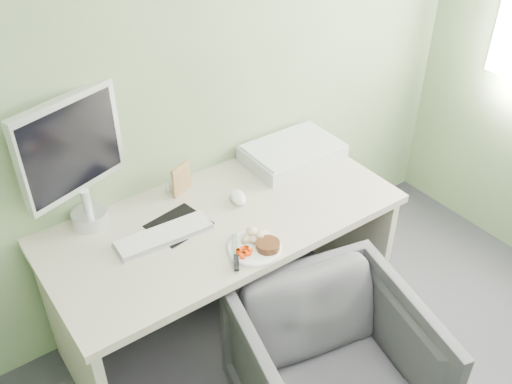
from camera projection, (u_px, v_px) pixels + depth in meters
wall_back at (170, 58)px, 2.43m from camera, size 3.50×0.00×3.50m
desk at (224, 247)px, 2.66m from camera, size 1.60×0.75×0.73m
plate at (255, 248)px, 2.37m from camera, size 0.23×0.23×0.01m
steak at (268, 245)px, 2.35m from camera, size 0.12×0.12×0.03m
potato_pile at (254, 234)px, 2.40m from camera, size 0.10×0.07×0.05m
carrot_heap at (245, 251)px, 2.32m from camera, size 0.06×0.05×0.03m
steak_knife at (236, 257)px, 2.30m from camera, size 0.13×0.20×0.02m
mousepad at (179, 225)px, 2.50m from camera, size 0.27×0.25×0.00m
keyboard at (164, 235)px, 2.42m from camera, size 0.42×0.15×0.02m
computer_mouse at (238, 197)px, 2.63m from camera, size 0.10×0.13×0.04m
photo_frame at (181, 179)px, 2.65m from camera, size 0.12×0.06×0.15m
eyedrop_bottle at (168, 185)px, 2.69m from camera, size 0.03×0.03×0.07m
scanner at (292, 153)px, 2.92m from camera, size 0.48×0.32×0.07m
monitor at (75, 156)px, 2.32m from camera, size 0.49×0.21×0.60m
desk_chair at (332, 371)px, 2.35m from camera, size 0.86×0.88×0.67m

